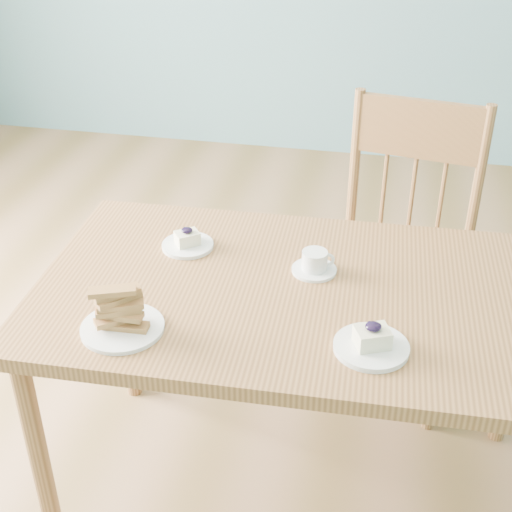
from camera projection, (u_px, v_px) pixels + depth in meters
room at (281, 27)px, 1.67m from camera, size 5.01×5.01×2.71m
dining_table at (304, 313)px, 1.85m from camera, size 1.40×0.83×0.74m
dining_chair at (399, 252)px, 2.41m from camera, size 0.53×0.51×1.01m
cheesecake_plate_near at (372, 343)px, 1.60m from camera, size 0.17×0.17×0.07m
cheesecake_plate_far at (188, 242)px, 1.99m from camera, size 0.14×0.14×0.06m
coffee_cup at (315, 263)px, 1.88m from camera, size 0.12×0.12×0.06m
biscotti_plate at (121, 316)px, 1.65m from camera, size 0.20×0.20×0.12m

